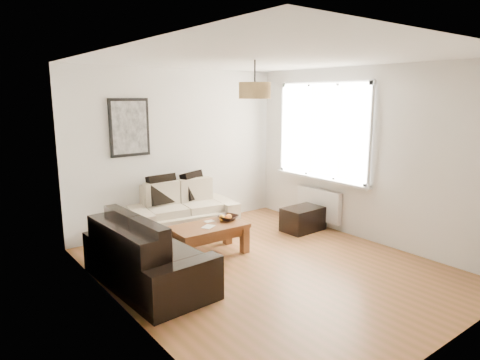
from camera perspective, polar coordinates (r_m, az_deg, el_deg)
floor at (r=5.54m, az=3.86°, el=-11.69°), size 4.50×4.50×0.00m
ceiling at (r=5.12m, az=4.26°, el=16.18°), size 3.80×4.50×0.00m
wall_back at (r=7.00m, az=-8.27°, el=4.12°), size 3.80×0.04×2.60m
wall_front at (r=3.83m, az=26.98°, el=-3.00°), size 3.80×0.04×2.60m
wall_left at (r=4.18m, az=-15.84°, el=-1.05°), size 0.04×4.50×2.60m
wall_right at (r=6.58m, az=16.57°, el=3.31°), size 0.04×4.50×2.60m
window_bay at (r=7.01m, az=11.21°, el=6.50°), size 0.14×1.90×1.60m
radiator at (r=7.18m, az=10.63°, el=-3.25°), size 0.10×0.90×0.52m
poster at (r=6.56m, az=-14.77°, el=6.90°), size 0.62×0.04×0.87m
pendant_shade at (r=5.33m, az=2.01°, el=12.02°), size 0.40×0.40×0.20m
loveseat_cream at (r=6.67m, az=-7.74°, el=-4.15°), size 1.70×1.08×0.79m
sofa_leather at (r=5.06m, az=-12.40°, el=-9.60°), size 0.95×1.81×0.76m
coffee_table at (r=5.88m, az=-4.24°, el=-8.11°), size 1.06×0.60×0.42m
ottoman at (r=6.97m, az=8.54°, el=-5.24°), size 0.68×0.45×0.39m
cushion_left at (r=6.64m, az=-10.44°, el=-1.26°), size 0.47×0.17×0.46m
cushion_right at (r=6.90m, az=-6.34°, el=-0.72°), size 0.47×0.30×0.45m
fruit_bowl at (r=6.03m, az=-1.59°, el=-5.12°), size 0.34×0.34×0.07m
orange_a at (r=5.99m, az=-1.79°, el=-5.17°), size 0.09×0.09×0.07m
orange_b at (r=6.05m, az=-1.52°, el=-5.00°), size 0.08×0.08×0.08m
orange_c at (r=6.01m, az=-2.51°, el=-5.10°), size 0.09×0.09×0.09m
papers at (r=5.74m, az=-4.34°, el=-6.33°), size 0.22×0.20×0.01m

